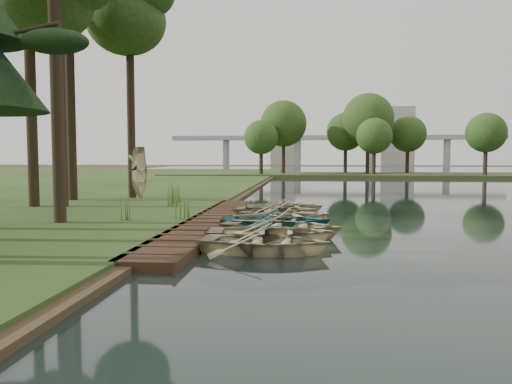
# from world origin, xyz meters

# --- Properties ---
(ground) EXTENTS (300.00, 300.00, 0.00)m
(ground) POSITION_xyz_m (0.00, 0.00, 0.00)
(ground) COLOR #3D2F1D
(boardwalk) EXTENTS (1.60, 16.00, 0.30)m
(boardwalk) POSITION_xyz_m (-1.60, 0.00, 0.15)
(boardwalk) COLOR #322013
(boardwalk) RESTS_ON ground
(peninsula) EXTENTS (50.00, 14.00, 0.45)m
(peninsula) POSITION_xyz_m (8.00, 50.00, 0.23)
(peninsula) COLOR #36461F
(peninsula) RESTS_ON ground
(far_trees) EXTENTS (45.60, 5.60, 8.80)m
(far_trees) POSITION_xyz_m (4.67, 50.00, 6.43)
(far_trees) COLOR black
(far_trees) RESTS_ON peninsula
(bridge) EXTENTS (95.90, 4.00, 8.60)m
(bridge) POSITION_xyz_m (12.31, 120.00, 7.08)
(bridge) COLOR #A5A5A0
(bridge) RESTS_ON ground
(building_a) EXTENTS (10.00, 8.00, 18.00)m
(building_a) POSITION_xyz_m (30.00, 140.00, 9.00)
(building_a) COLOR #A5A5A0
(building_a) RESTS_ON ground
(building_b) EXTENTS (8.00, 8.00, 12.00)m
(building_b) POSITION_xyz_m (-5.00, 145.00, 6.00)
(building_b) COLOR #A5A5A0
(building_b) RESTS_ON ground
(rowboat_0) EXTENTS (3.82, 2.92, 0.74)m
(rowboat_0) POSITION_xyz_m (0.94, -5.37, 0.42)
(rowboat_0) COLOR #BEB28A
(rowboat_0) RESTS_ON water
(rowboat_1) EXTENTS (3.96, 2.94, 0.79)m
(rowboat_1) POSITION_xyz_m (0.99, -3.88, 0.44)
(rowboat_1) COLOR #BEB28A
(rowboat_1) RESTS_ON water
(rowboat_2) EXTENTS (4.53, 3.69, 0.82)m
(rowboat_2) POSITION_xyz_m (1.28, -2.60, 0.46)
(rowboat_2) COLOR #BEB28A
(rowboat_2) RESTS_ON water
(rowboat_3) EXTENTS (3.97, 2.91, 0.80)m
(rowboat_3) POSITION_xyz_m (1.03, -1.12, 0.45)
(rowboat_3) COLOR #2A7774
(rowboat_3) RESTS_ON water
(rowboat_4) EXTENTS (4.61, 4.01, 0.80)m
(rowboat_4) POSITION_xyz_m (1.24, 0.14, 0.45)
(rowboat_4) COLOR #BEB28A
(rowboat_4) RESTS_ON water
(rowboat_5) EXTENTS (3.79, 3.01, 0.71)m
(rowboat_5) POSITION_xyz_m (1.05, 1.54, 0.40)
(rowboat_5) COLOR #BEB28A
(rowboat_5) RESTS_ON water
(rowboat_6) EXTENTS (3.67, 2.66, 0.75)m
(rowboat_6) POSITION_xyz_m (0.76, 2.81, 0.43)
(rowboat_6) COLOR #BEB28A
(rowboat_6) RESTS_ON water
(rowboat_7) EXTENTS (4.16, 3.45, 0.75)m
(rowboat_7) POSITION_xyz_m (1.16, 3.95, 0.42)
(rowboat_7) COLOR #BEB28A
(rowboat_7) RESTS_ON water
(rowboat_8) EXTENTS (3.88, 3.29, 0.68)m
(rowboat_8) POSITION_xyz_m (0.95, 4.98, 0.39)
(rowboat_8) COLOR #BEB28A
(rowboat_8) RESTS_ON water
(stored_rowboat) EXTENTS (3.11, 2.36, 0.61)m
(stored_rowboat) POSITION_xyz_m (-6.99, 7.99, 0.60)
(stored_rowboat) COLOR #BEB28A
(stored_rowboat) RESTS_ON bank
(tree_4) EXTENTS (4.63, 4.63, 11.55)m
(tree_4) POSITION_xyz_m (-9.44, 4.03, 9.78)
(tree_4) COLOR black
(tree_4) RESTS_ON bank
(tree_6) EXTENTS (4.21, 4.21, 12.53)m
(tree_6) POSITION_xyz_m (-7.97, 9.42, 10.85)
(tree_6) COLOR black
(tree_6) RESTS_ON bank
(reeds_0) EXTENTS (0.60, 0.60, 0.96)m
(reeds_0) POSITION_xyz_m (-4.58, -0.82, 0.78)
(reeds_0) COLOR #3F661E
(reeds_0) RESTS_ON bank
(reeds_1) EXTENTS (0.60, 0.60, 0.89)m
(reeds_1) POSITION_xyz_m (-2.60, -0.14, 0.74)
(reeds_1) COLOR #3F661E
(reeds_1) RESTS_ON bank
(reeds_2) EXTENTS (0.60, 0.60, 1.00)m
(reeds_2) POSITION_xyz_m (-4.22, 4.59, 0.80)
(reeds_2) COLOR #3F661E
(reeds_2) RESTS_ON bank
(reeds_3) EXTENTS (0.60, 0.60, 1.08)m
(reeds_3) POSITION_xyz_m (-4.61, 6.34, 0.84)
(reeds_3) COLOR #3F661E
(reeds_3) RESTS_ON bank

